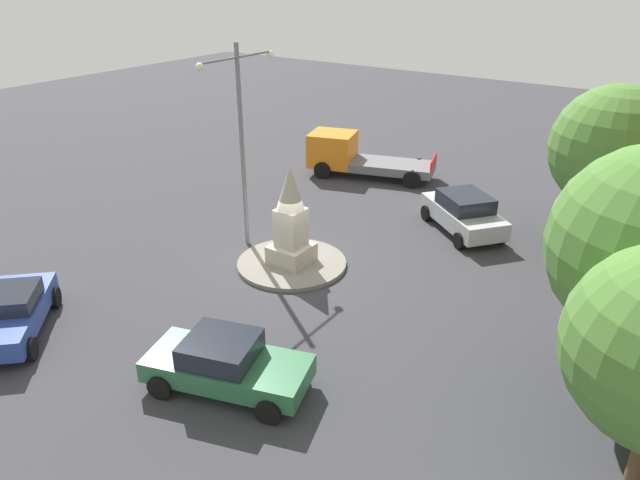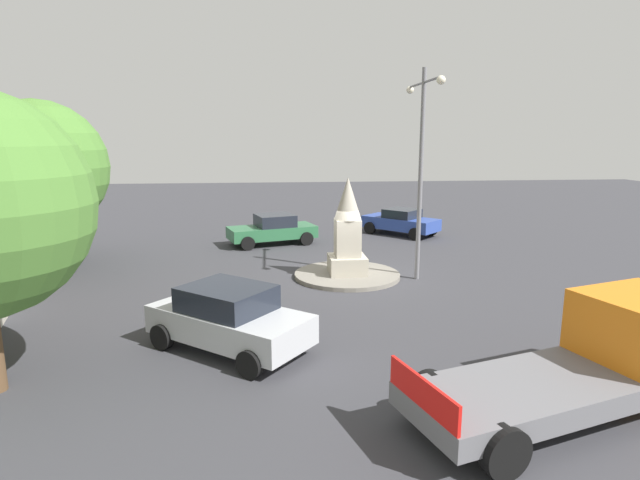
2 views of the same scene
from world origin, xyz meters
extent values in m
plane|color=#38383D|center=(0.00, 0.00, 0.00)|extent=(80.00, 80.00, 0.00)
cylinder|color=gray|center=(0.00, 0.00, 0.08)|extent=(3.89, 3.89, 0.15)
cube|color=#B2AA99|center=(0.00, 0.00, 0.48)|extent=(1.34, 1.34, 0.65)
cube|color=#B2AA99|center=(0.00, 0.00, 1.48)|extent=(0.90, 0.90, 1.36)
cone|color=#B2AA99|center=(0.00, 0.00, 2.93)|extent=(0.99, 0.99, 1.52)
cylinder|color=slate|center=(0.49, 2.50, 3.70)|extent=(0.16, 0.16, 7.40)
cylinder|color=slate|center=(-0.38, 2.50, 6.91)|extent=(1.74, 0.08, 0.08)
cylinder|color=slate|center=(1.36, 2.50, 6.91)|extent=(1.74, 0.08, 0.08)
sphere|color=#F2EACC|center=(-1.25, 2.50, 6.81)|extent=(0.28, 0.28, 0.28)
sphere|color=#F2EACC|center=(2.24, 2.50, 6.81)|extent=(0.28, 0.28, 0.28)
cube|color=#B7BABF|center=(6.24, -3.85, 0.66)|extent=(3.92, 4.25, 0.69)
cube|color=#1E232D|center=(6.20, -3.89, 1.30)|extent=(2.54, 2.59, 0.59)
cylinder|color=black|center=(6.43, -2.19, 0.32)|extent=(0.57, 0.64, 0.64)
cylinder|color=black|center=(7.82, -3.32, 0.32)|extent=(0.57, 0.64, 0.64)
cylinder|color=black|center=(4.66, -4.38, 0.32)|extent=(0.57, 0.64, 0.64)
cylinder|color=black|center=(6.05, -5.50, 0.32)|extent=(0.57, 0.64, 0.64)
cube|color=#2D479E|center=(-7.96, 4.07, 0.62)|extent=(3.96, 3.90, 0.60)
cube|color=#1E232D|center=(-7.91, 4.12, 1.15)|extent=(2.21, 2.21, 0.45)
cylinder|color=black|center=(-8.37, 2.52, 0.32)|extent=(0.61, 0.60, 0.64)
cylinder|color=black|center=(-6.40, 4.42, 0.32)|extent=(0.61, 0.60, 0.64)
cube|color=#2D6B42|center=(-6.20, -2.69, 0.60)|extent=(2.85, 4.43, 0.56)
cube|color=#1E232D|center=(-6.24, -2.54, 1.16)|extent=(2.02, 2.12, 0.56)
cylinder|color=black|center=(-4.96, -3.82, 0.32)|extent=(0.40, 0.68, 0.64)
cylinder|color=black|center=(-6.60, -4.32, 0.32)|extent=(0.40, 0.68, 0.64)
cylinder|color=black|center=(-5.80, -1.07, 0.32)|extent=(0.40, 0.68, 0.64)
cylinder|color=black|center=(-7.44, -1.57, 0.32)|extent=(0.40, 0.68, 0.64)
cube|color=orange|center=(9.34, 4.45, 1.25)|extent=(2.53, 2.64, 1.66)
cube|color=slate|center=(10.23, 1.46, 0.63)|extent=(3.07, 4.46, 0.41)
cube|color=red|center=(10.81, -0.45, 1.08)|extent=(1.85, 0.61, 0.50)
cylinder|color=black|center=(8.33, 4.36, 0.42)|extent=(0.51, 0.89, 0.84)
cylinder|color=black|center=(10.23, 4.93, 0.42)|extent=(0.51, 0.89, 0.84)
cylinder|color=black|center=(9.61, 0.07, 0.42)|extent=(0.51, 0.89, 0.84)
cylinder|color=black|center=(11.52, 0.64, 0.42)|extent=(0.51, 0.89, 0.84)
cylinder|color=brown|center=(7.83, -8.49, 1.13)|extent=(0.42, 0.42, 2.26)
sphere|color=#4C7F33|center=(7.83, -8.49, 3.83)|extent=(4.48, 4.48, 4.48)
cylinder|color=brown|center=(-0.84, -10.83, 1.20)|extent=(0.33, 0.33, 2.40)
camera|label=1|loc=(-14.60, -11.29, 9.76)|focal=32.77mm
camera|label=2|loc=(18.21, -2.86, 5.13)|focal=28.92mm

